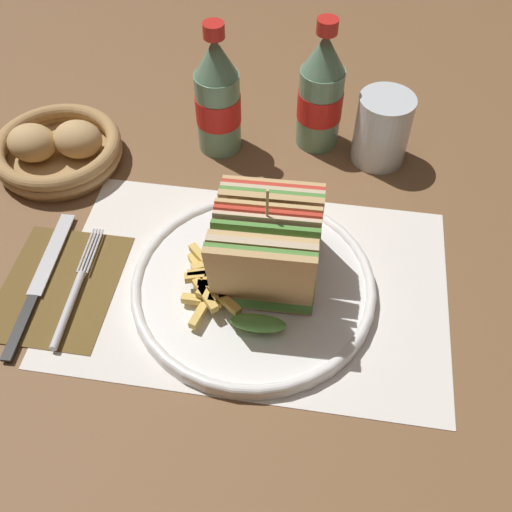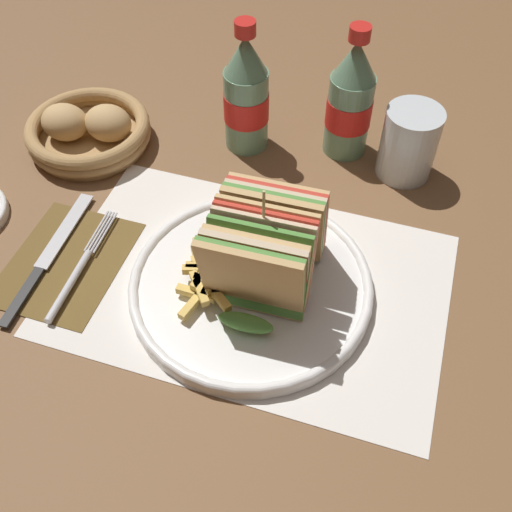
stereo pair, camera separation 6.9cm
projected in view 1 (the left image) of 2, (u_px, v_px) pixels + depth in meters
ground_plane at (231, 304)px, 0.70m from camera, size 4.00×4.00×0.00m
placemat at (252, 284)px, 0.71m from camera, size 0.46×0.30×0.00m
plate_main at (253, 285)px, 0.70m from camera, size 0.29×0.29×0.02m
club_sandwich at (267, 251)px, 0.65m from camera, size 0.11×0.16×0.15m
fries_pile at (213, 280)px, 0.68m from camera, size 0.09×0.11×0.02m
napkin at (60, 285)px, 0.71m from camera, size 0.13×0.17×0.00m
fork at (73, 296)px, 0.69m from camera, size 0.02×0.18×0.01m
knife at (39, 283)px, 0.71m from camera, size 0.02×0.22×0.00m
coke_bottle_near at (218, 98)px, 0.82m from camera, size 0.06×0.06×0.19m
coke_bottle_far at (321, 94)px, 0.82m from camera, size 0.06×0.06×0.19m
glass_near at (381, 133)px, 0.83m from camera, size 0.08×0.08×0.10m
bread_basket at (58, 149)px, 0.84m from camera, size 0.18×0.18×0.06m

